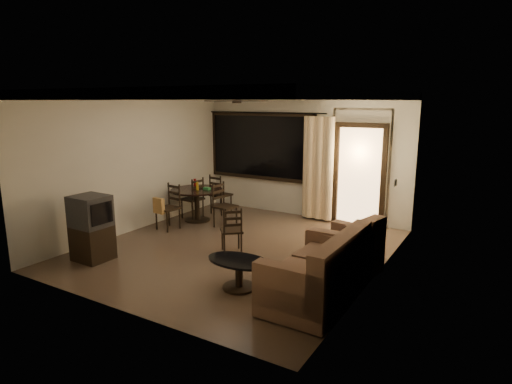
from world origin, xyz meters
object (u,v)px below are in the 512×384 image
Objects in this scene: tv_cabinet at (92,228)px; sofa at (321,275)px; dining_chair_south at (168,215)px; side_chair at (232,239)px; dining_chair_west at (193,206)px; dining_chair_east at (225,214)px; dining_table at (197,196)px; dining_chair_north at (221,202)px; armchair at (348,251)px; coffee_table at (239,269)px.

sofa is at bearing 8.47° from tv_cabinet.
side_chair is (1.94, -0.48, -0.05)m from dining_chair_south.
dining_chair_west is 0.86× the size of tv_cabinet.
dining_chair_east is at bearing 85.84° from dining_chair_west.
dining_chair_north is (0.09, 0.78, -0.29)m from dining_table.
side_chair is at bearing -164.58° from armchair.
dining_chair_east is at bearing 172.68° from armchair.
coffee_table is at bearing -119.48° from armchair.
dining_chair_south is at bearing -172.73° from armchair.
tv_cabinet reaches higher than sofa.
dining_chair_north is at bearing 128.95° from coffee_table.
sofa is (4.13, -2.40, 0.09)m from dining_chair_west.
dining_chair_north is 3.62m from tv_cabinet.
armchair is 2.11m from side_chair.
armchair is (3.84, -2.01, 0.09)m from dining_chair_north.
sofa reaches higher than coffee_table.
tv_cabinet is 4.25m from armchair.
dining_chair_west is at bearing -77.09° from side_chair.
sofa is 1.07m from armchair.
sofa is at bearing 66.79° from dining_chair_west.
dining_chair_north is 4.34m from armchair.
dining_table is 1.37× the size of side_chair.
dining_chair_north is 0.96× the size of coffee_table.
dining_chair_west is 1.00× the size of dining_chair_east.
dining_table is 2.83m from tv_cabinet.
dining_chair_east is 3.10m from coffee_table.
dining_chair_east is at bearing 145.27° from sofa.
dining_table is at bearing 89.92° from dining_chair_east.
dining_chair_west is 0.74m from dining_chair_north.
sofa is (3.92, 0.53, -0.18)m from tv_cabinet.
coffee_table is (2.67, -3.31, 0.01)m from dining_chair_north.
dining_table is 1.21× the size of dining_chair_north.
dining_chair_north reaches higher than dining_table.
side_chair is at bearing -133.70° from dining_chair_east.
tv_cabinet reaches higher than dining_chair_west.
tv_cabinet is at bearing 95.59° from dining_chair_north.
side_chair is at bearing 155.78° from sofa.
side_chair is at bearing 61.90° from dining_chair_west.
dining_chair_west is 4.78m from sofa.
dining_table is at bearing 90.90° from tv_cabinet.
tv_cabinet is (0.01, -2.83, -0.01)m from dining_table.
dining_chair_east is 1.20m from dining_chair_south.
dining_chair_west is 0.96m from dining_chair_south.
dining_table is at bearing 89.89° from dining_chair_south.
dining_chair_west is at bearing 150.47° from sofa.
dining_chair_east is (1.03, -0.20, 0.00)m from dining_chair_west.
dining_chair_west and dining_chair_east have the same top height.
sofa reaches higher than dining_chair_east.
armchair is (3.94, -1.23, -0.20)m from dining_table.
armchair reaches higher than coffee_table.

